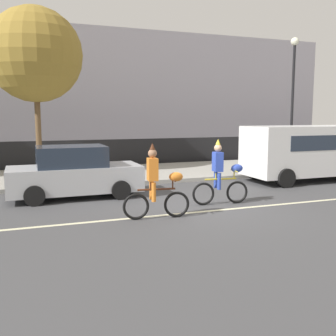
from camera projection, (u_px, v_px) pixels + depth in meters
ground_plane at (204, 207)px, 11.20m from camera, size 80.00×80.00×0.00m
road_centre_line at (212, 211)px, 10.74m from camera, size 36.00×0.14×0.01m
sidewalk_curb at (140, 173)px, 17.24m from camera, size 60.00×5.00×0.15m
fence_line at (124, 153)px, 19.85m from camera, size 40.00×0.08×1.40m
building_backdrop at (115, 96)px, 27.94m from camera, size 28.00×8.00×7.84m
parade_cyclist_orange at (157, 186)px, 9.84m from camera, size 1.72×0.51×1.92m
parade_cyclist_cobalt at (221, 176)px, 11.44m from camera, size 1.72×0.50×1.92m
parked_van_white at (308, 149)px, 15.55m from camera, size 5.00×2.22×2.18m
parked_car_silver at (74, 173)px, 12.44m from camera, size 4.10×1.92×1.64m
street_lamp_post at (293, 84)px, 17.61m from camera, size 0.36×0.36×5.86m
street_tree_near_lamp at (35, 55)px, 16.32m from camera, size 3.92×3.92×6.90m
pedestrian_onlooker at (282, 144)px, 21.86m from camera, size 0.32×0.20×1.62m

